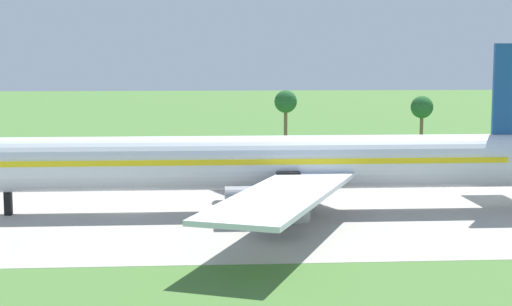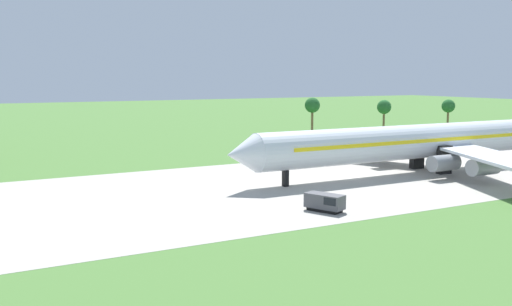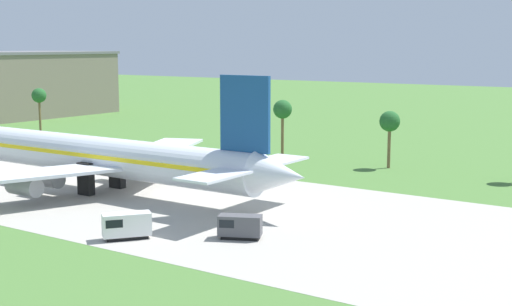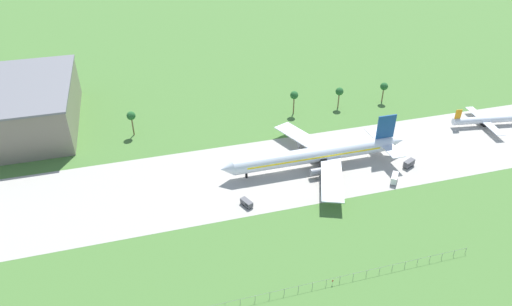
% 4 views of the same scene
% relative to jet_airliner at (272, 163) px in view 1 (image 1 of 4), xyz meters
% --- Properties ---
extents(ground_plane, '(600.00, 600.00, 0.00)m').
position_rel_jet_airliner_xyz_m(ground_plane, '(-15.05, 0.94, -5.19)').
color(ground_plane, '#477233').
extents(taxiway_strip, '(320.00, 44.00, 0.02)m').
position_rel_jet_airliner_xyz_m(taxiway_strip, '(-15.05, 0.94, -5.18)').
color(taxiway_strip, '#A8A399').
rests_on(taxiway_strip, ground_plane).
extents(jet_airliner, '(72.52, 55.95, 17.63)m').
position_rel_jet_airliner_xyz_m(jet_airliner, '(0.00, 0.00, 0.00)').
color(jet_airliner, silver).
rests_on(jet_airliner, ground_plane).
extents(palm_tree_row, '(119.23, 3.60, 11.00)m').
position_rel_jet_airliner_xyz_m(palm_tree_row, '(4.85, 42.48, 3.18)').
color(palm_tree_row, brown).
rests_on(palm_tree_row, ground_plane).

